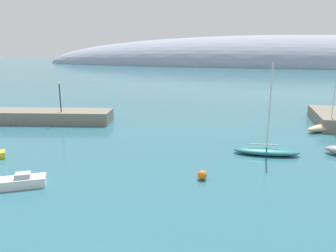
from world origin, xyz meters
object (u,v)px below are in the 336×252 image
at_px(harbor_lamp_post, 60,94).
at_px(mooring_buoy_orange, 202,175).
at_px(sailboat_teal_near_shore, 266,150).
at_px(motorboat_white_foreground, 14,182).
at_px(sailboat_sand_mid_mooring, 330,126).

bearing_deg(harbor_lamp_post, mooring_buoy_orange, -33.57).
relative_size(sailboat_teal_near_shore, motorboat_white_foreground, 1.89).
bearing_deg(motorboat_white_foreground, sailboat_sand_mid_mooring, 12.19).
height_order(sailboat_sand_mid_mooring, motorboat_white_foreground, sailboat_sand_mid_mooring).
bearing_deg(sailboat_teal_near_shore, motorboat_white_foreground, -149.79).
xyz_separation_m(sailboat_teal_near_shore, sailboat_sand_mid_mooring, (9.13, 12.90, 0.10)).
bearing_deg(mooring_buoy_orange, harbor_lamp_post, 146.43).
xyz_separation_m(sailboat_teal_near_shore, mooring_buoy_orange, (-5.78, -8.40, -0.08)).
height_order(mooring_buoy_orange, harbor_lamp_post, harbor_lamp_post).
height_order(sailboat_teal_near_shore, motorboat_white_foreground, sailboat_teal_near_shore).
bearing_deg(motorboat_white_foreground, mooring_buoy_orange, -9.68).
distance_m(motorboat_white_foreground, harbor_lamp_post, 23.18).
bearing_deg(mooring_buoy_orange, sailboat_teal_near_shore, 55.48).
bearing_deg(harbor_lamp_post, sailboat_sand_mid_mooring, 8.32).
xyz_separation_m(mooring_buoy_orange, harbor_lamp_post, (-23.61, 15.67, 4.20)).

